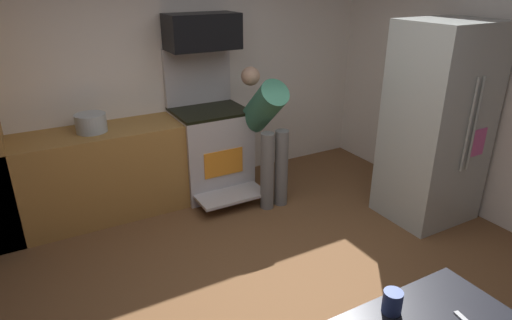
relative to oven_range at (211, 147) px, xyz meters
The scene contains 9 objects.
ground_plane 2.07m from the oven_range, 100.10° to the right, with size 5.20×4.80×0.02m, color brown.
wall_back 0.94m from the oven_range, 133.29° to the left, with size 5.20×0.12×2.60m, color white.
lower_cabinet_run 1.25m from the oven_range, behind, with size 2.40×0.60×0.90m, color #A67539.
oven_range is the anchor object (origin of this frame).
microwave 1.24m from the oven_range, 90.00° to the left, with size 0.74×0.38×0.36m, color black.
refrigerator 2.34m from the oven_range, 42.99° to the right, with size 0.82×0.73×1.92m.
person_cook 0.73m from the oven_range, 50.53° to the right, with size 0.31×0.71×1.40m.
mug_tea 3.24m from the oven_range, 99.05° to the right, with size 0.09×0.09×0.11m, color #394C88.
stock_pot 1.30m from the oven_range, behind, with size 0.29×0.29×0.17m, color #ADB8BD.
Camera 1 is at (-1.43, -2.25, 2.29)m, focal length 30.92 mm.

